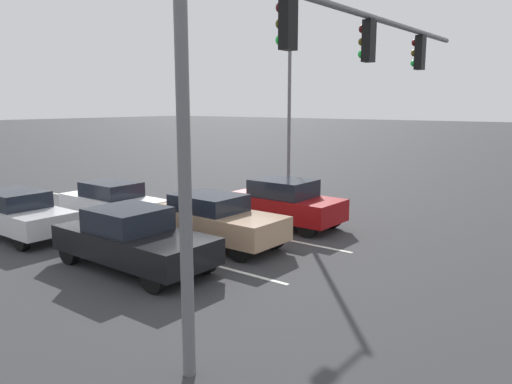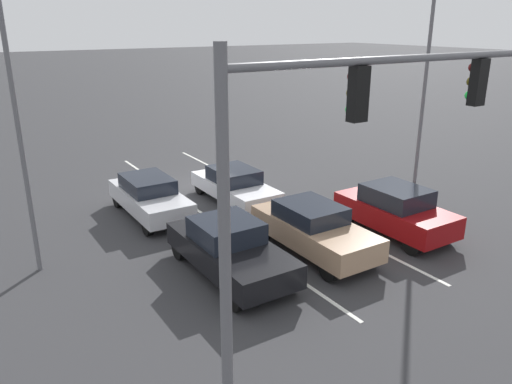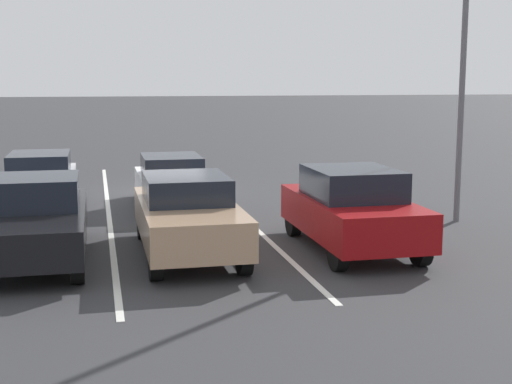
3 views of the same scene
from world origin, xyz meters
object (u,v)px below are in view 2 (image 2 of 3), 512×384
car_black_rightlane_front (229,248)px  car_tan_midlane_front (313,228)px  car_white_midlane_second (235,185)px  car_silver_rightlane_second (149,196)px  traffic_signal_gantry (403,125)px  street_lamp_right_shoulder (19,82)px  car_maroon_leftlane_front (395,210)px  street_lamp_left_shoulder (424,65)px

car_black_rightlane_front → car_tan_midlane_front: size_ratio=1.02×
car_white_midlane_second → car_silver_rightlane_second: bearing=-6.3°
traffic_signal_gantry → street_lamp_right_shoulder: bearing=-55.8°
car_tan_midlane_front → traffic_signal_gantry: (1.82, 4.71, 4.21)m
car_black_rightlane_front → traffic_signal_gantry: (-1.07, 4.85, 4.22)m
car_maroon_leftlane_front → car_silver_rightlane_second: 8.77m
street_lamp_right_shoulder → car_tan_midlane_front: bearing=155.5°
car_white_midlane_second → traffic_signal_gantry: bearing=78.3°
car_maroon_leftlane_front → car_silver_rightlane_second: bearing=-42.9°
car_black_rightlane_front → street_lamp_left_shoulder: bearing=-169.7°
car_tan_midlane_front → street_lamp_right_shoulder: (7.27, -3.32, 4.56)m
car_white_midlane_second → car_tan_midlane_front: bearing=87.2°
car_maroon_leftlane_front → traffic_signal_gantry: (5.09, 4.40, 4.17)m
car_black_rightlane_front → street_lamp_right_shoulder: 7.09m
traffic_signal_gantry → car_maroon_leftlane_front: bearing=-139.1°
car_tan_midlane_front → traffic_signal_gantry: size_ratio=0.38×
car_tan_midlane_front → car_maroon_leftlane_front: bearing=174.7°
car_tan_midlane_front → street_lamp_right_shoulder: size_ratio=0.47×
car_silver_rightlane_second → street_lamp_right_shoulder: size_ratio=0.46×
car_white_midlane_second → street_lamp_left_shoulder: size_ratio=0.47×
street_lamp_right_shoulder → street_lamp_left_shoulder: bearing=174.0°
car_black_rightlane_front → street_lamp_left_shoulder: (-9.51, -1.72, 4.51)m
car_maroon_leftlane_front → car_white_midlane_second: 6.36m
car_black_rightlane_front → car_white_midlane_second: 6.03m
car_black_rightlane_front → car_maroon_leftlane_front: bearing=175.8°
street_lamp_right_shoulder → street_lamp_left_shoulder: (-13.89, 1.45, -0.06)m
traffic_signal_gantry → street_lamp_right_shoulder: size_ratio=1.23×
car_white_midlane_second → car_maroon_leftlane_front: bearing=118.3°
car_tan_midlane_front → car_maroon_leftlane_front: 3.29m
street_lamp_left_shoulder → car_black_rightlane_front: bearing=10.3°
car_black_rightlane_front → traffic_signal_gantry: size_ratio=0.39×
car_tan_midlane_front → street_lamp_right_shoulder: bearing=-24.5°
car_maroon_leftlane_front → traffic_signal_gantry: 7.92m
car_white_midlane_second → traffic_signal_gantry: traffic_signal_gantry is taller
car_silver_rightlane_second → street_lamp_right_shoulder: street_lamp_right_shoulder is taller
traffic_signal_gantry → street_lamp_left_shoulder: 10.70m
traffic_signal_gantry → street_lamp_right_shoulder: street_lamp_right_shoulder is taller
car_white_midlane_second → street_lamp_left_shoulder: 8.56m
street_lamp_left_shoulder → car_maroon_leftlane_front: bearing=33.0°
car_white_midlane_second → street_lamp_right_shoulder: bearing=14.7°
car_maroon_leftlane_front → street_lamp_left_shoulder: street_lamp_left_shoulder is taller
street_lamp_right_shoulder → street_lamp_left_shoulder: size_ratio=1.01×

